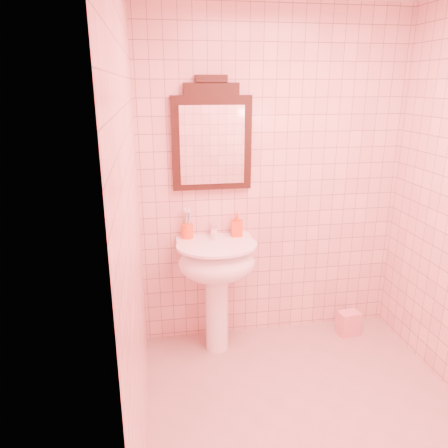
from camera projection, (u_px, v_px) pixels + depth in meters
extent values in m
plane|color=tan|center=(315.00, 423.00, 2.64)|extent=(2.20, 2.20, 0.00)
cube|color=beige|center=(273.00, 182.00, 3.29)|extent=(2.00, 0.02, 2.50)
cylinder|color=white|center=(217.00, 307.00, 3.28)|extent=(0.17, 0.17, 0.70)
ellipsoid|color=white|center=(217.00, 263.00, 3.15)|extent=(0.56, 0.46, 0.28)
cube|color=white|center=(214.00, 240.00, 3.27)|extent=(0.56, 0.15, 0.05)
cylinder|color=white|center=(217.00, 245.00, 3.11)|extent=(0.58, 0.58, 0.02)
cylinder|color=white|center=(213.00, 231.00, 3.25)|extent=(0.04, 0.04, 0.09)
cylinder|color=white|center=(215.00, 229.00, 3.18)|extent=(0.02, 0.10, 0.02)
cylinder|color=white|center=(216.00, 233.00, 3.14)|extent=(0.02, 0.02, 0.04)
cube|color=white|center=(213.00, 223.00, 3.24)|extent=(0.02, 0.07, 0.01)
cube|color=black|center=(212.00, 143.00, 3.10)|extent=(0.57, 0.05, 0.66)
cube|color=black|center=(211.00, 89.00, 2.98)|extent=(0.39, 0.05, 0.08)
cube|color=black|center=(211.00, 79.00, 2.96)|extent=(0.22, 0.05, 0.06)
cube|color=white|center=(212.00, 145.00, 3.07)|extent=(0.46, 0.01, 0.55)
cylinder|color=#FF4115|center=(187.00, 231.00, 3.22)|extent=(0.09, 0.09, 0.11)
cylinder|color=silver|center=(190.00, 225.00, 3.20)|extent=(0.01, 0.01, 0.20)
cylinder|color=#338CD8|center=(188.00, 224.00, 3.22)|extent=(0.01, 0.01, 0.20)
cylinder|color=#E5334C|center=(186.00, 224.00, 3.22)|extent=(0.01, 0.01, 0.20)
cylinder|color=#3FBF59|center=(185.00, 225.00, 3.20)|extent=(0.01, 0.01, 0.20)
cylinder|color=#D8CC4C|center=(186.00, 226.00, 3.18)|extent=(0.01, 0.01, 0.20)
cylinder|color=purple|center=(189.00, 226.00, 3.19)|extent=(0.01, 0.01, 0.20)
imported|color=#E74213|center=(237.00, 225.00, 3.25)|extent=(0.09, 0.09, 0.18)
cube|color=#DC8182|center=(348.00, 323.00, 3.54)|extent=(0.18, 0.13, 0.20)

